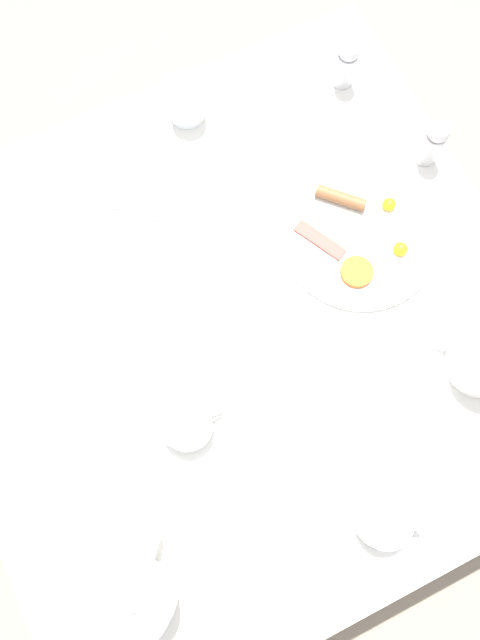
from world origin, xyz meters
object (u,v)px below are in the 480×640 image
object	(u,v)px
water_glass_tall	(186,101)
napkin_folded	(135,190)
spoon_for_tea	(267,115)
teacup_with_saucer_left	(187,426)
teacup_with_saucer_right	(382,521)
pepper_grinder	(433,142)
fork_spare	(101,319)
fork_by_plate	(28,233)
breakfast_plate	(360,234)
knife_by_plate	(72,465)
teapot_near	(137,600)
salt_grinder	(346,63)

from	to	relation	value
water_glass_tall	napkin_folded	world-z (taller)	water_glass_tall
spoon_for_tea	teacup_with_saucer_left	bearing A→B (deg)	-128.98
teacup_with_saucer_right	pepper_grinder	size ratio (longest dim) A/B	1.16
pepper_grinder	fork_spare	xyz separation A→B (m)	(-0.73, -0.03, -0.06)
fork_by_plate	spoon_for_tea	world-z (taller)	same
spoon_for_tea	breakfast_plate	bearing A→B (deg)	-82.63
knife_by_plate	teacup_with_saucer_left	bearing A→B (deg)	-7.83
breakfast_plate	fork_spare	world-z (taller)	breakfast_plate
teapot_near	fork_spare	size ratio (longest dim) A/B	1.09
teacup_with_saucer_right	spoon_for_tea	bearing A→B (deg)	76.87
knife_by_plate	salt_grinder	bearing A→B (deg)	31.14
knife_by_plate	fork_spare	bearing A→B (deg)	56.83
teacup_with_saucer_left	water_glass_tall	bearing A→B (deg)	65.46
salt_grinder	napkin_folded	world-z (taller)	salt_grinder
fork_by_plate	knife_by_plate	distance (m)	0.46
teacup_with_saucer_left	salt_grinder	size ratio (longest dim) A/B	1.17
teapot_near	water_glass_tall	distance (m)	0.93
pepper_grinder	spoon_for_tea	distance (m)	0.34
teapot_near	fork_by_plate	bearing A→B (deg)	-144.02
spoon_for_tea	knife_by_plate	bearing A→B (deg)	-142.34
teacup_with_saucer_right	pepper_grinder	distance (m)	0.72
teapot_near	knife_by_plate	distance (m)	0.26
teacup_with_saucer_left	napkin_folded	distance (m)	0.49
pepper_grinder	fork_spare	world-z (taller)	pepper_grinder
teacup_with_saucer_left	fork_spare	size ratio (longest dim) A/B	0.88
breakfast_plate	salt_grinder	xyz separation A→B (m)	(0.14, 0.33, 0.05)
fork_by_plate	fork_spare	size ratio (longest dim) A/B	0.82
water_glass_tall	napkin_folded	distance (m)	0.21
spoon_for_tea	teacup_with_saucer_right	bearing A→B (deg)	-103.13
pepper_grinder	knife_by_plate	distance (m)	0.92
salt_grinder	fork_by_plate	distance (m)	0.73
salt_grinder	fork_spare	xyz separation A→B (m)	(-0.66, -0.26, -0.06)
fork_by_plate	teapot_near	bearing A→B (deg)	-94.97
spoon_for_tea	fork_by_plate	bearing A→B (deg)	-176.66
fork_by_plate	spoon_for_tea	distance (m)	0.55
water_glass_tall	fork_spare	world-z (taller)	water_glass_tall
fork_by_plate	knife_by_plate	xyz separation A→B (m)	(-0.09, -0.46, 0.00)
teacup_with_saucer_right	water_glass_tall	size ratio (longest dim) A/B	1.43
teacup_with_saucer_left	napkin_folded	bearing A→B (deg)	78.10
knife_by_plate	napkin_folded	bearing A→B (deg)	54.94
teacup_with_saucer_right	teapot_near	bearing A→B (deg)	170.43
salt_grinder	fork_spare	distance (m)	0.71
napkin_folded	fork_spare	bearing A→B (deg)	-126.94
teacup_with_saucer_right	fork_by_plate	bearing A→B (deg)	114.63
water_glass_tall	knife_by_plate	xyz separation A→B (m)	(-0.48, -0.56, -0.05)
teacup_with_saucer_right	pepper_grinder	xyz separation A→B (m)	(0.43, 0.58, 0.03)
teacup_with_saucer_right	knife_by_plate	distance (m)	0.55
fork_spare	water_glass_tall	bearing A→B (deg)	44.90
breakfast_plate	teacup_with_saucer_right	xyz separation A→B (m)	(-0.23, -0.48, 0.02)
teapot_near	salt_grinder	distance (m)	1.08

